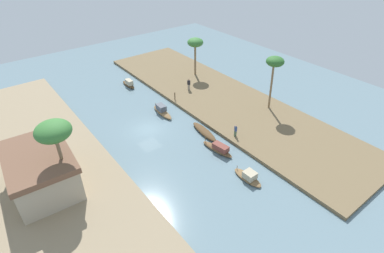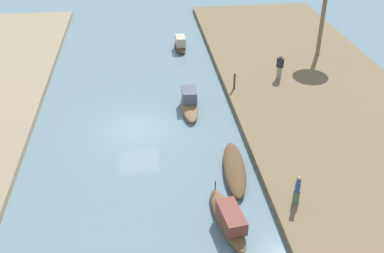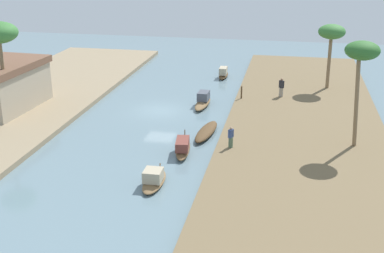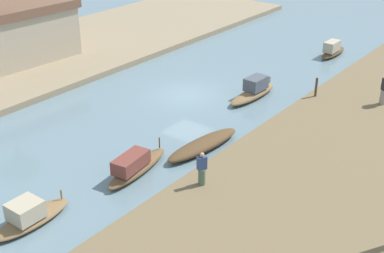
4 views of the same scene
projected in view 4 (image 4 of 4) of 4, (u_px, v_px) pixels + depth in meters
name	position (u px, v px, depth m)	size (l,w,h in m)	color
river_water	(187.00, 95.00, 32.64)	(70.84, 70.84, 0.00)	slate
riverbank_right	(57.00, 53.00, 39.38)	(46.08, 12.29, 0.40)	#937F60
sampan_with_red_awning	(254.00, 91.00, 32.04)	(4.36, 1.24, 1.25)	brown
sampan_midstream	(29.00, 216.00, 20.62)	(3.49, 1.25, 1.07)	brown
sampan_foreground	(333.00, 50.00, 39.18)	(3.42, 0.91, 1.17)	brown
sampan_upstream_small	(203.00, 145.00, 26.17)	(4.89, 1.62, 0.53)	brown
sampan_near_left_bank	(135.00, 166.00, 24.00)	(4.31, 1.54, 1.10)	brown
person_on_near_bank	(202.00, 170.00, 22.36)	(0.46, 0.42, 1.54)	#4C664C
person_by_mooring	(384.00, 91.00, 30.04)	(0.53, 0.53, 1.76)	gray
mooring_post	(316.00, 87.00, 31.15)	(0.14, 0.14, 1.16)	#4C3823
riverside_building	(11.00, 31.00, 36.72)	(8.57, 6.10, 3.97)	tan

